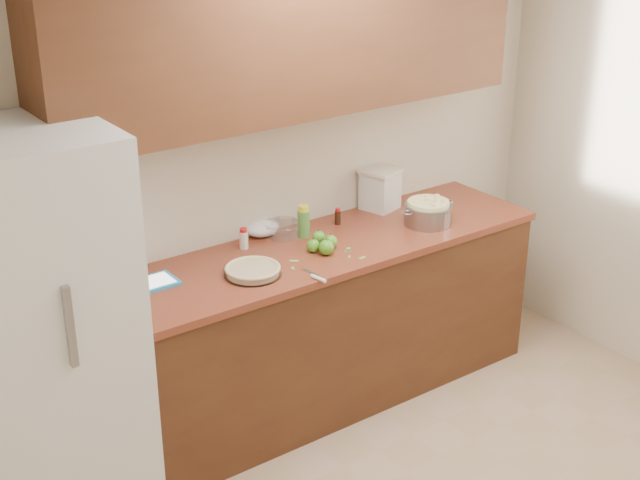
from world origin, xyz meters
TOP-DOWN VIEW (x-y plane):
  - room_shell at (0.00, 0.00)m, footprint 3.60×3.60m
  - counter_run at (0.00, 1.48)m, footprint 2.64×0.68m
  - upper_cabinets at (0.00, 1.63)m, footprint 2.60×0.34m
  - fridge at (-1.44, 1.44)m, footprint 0.70×0.70m
  - pie at (-0.42, 1.38)m, footprint 0.28×0.28m
  - colander at (0.71, 1.38)m, footprint 0.36×0.26m
  - flour_canister at (0.64, 1.71)m, footprint 0.24×0.24m
  - tablet at (-0.86, 1.57)m, footprint 0.22×0.17m
  - paring_knife at (-0.19, 1.16)m, footprint 0.06×0.19m
  - lemon_bottle at (0.05, 1.63)m, footprint 0.06×0.06m
  - cinnamon_shaker at (-0.29, 1.68)m, footprint 0.05×0.05m
  - vanilla_bottle at (0.30, 1.66)m, footprint 0.03×0.03m
  - mixing_bowl at (-0.03, 1.71)m, footprint 0.20×0.20m
  - paper_towel at (-0.12, 1.77)m, footprint 0.23×0.21m
  - apple_left at (-0.02, 1.43)m, footprint 0.07×0.07m
  - apple_center at (0.06, 1.50)m, footprint 0.07×0.07m
  - apple_front at (0.01, 1.37)m, footprint 0.08×0.08m
  - apple_extra at (0.08, 1.42)m, footprint 0.07×0.07m
  - peel_a at (0.13, 1.23)m, footprint 0.04×0.02m
  - peel_b at (0.14, 1.35)m, footprint 0.05×0.05m
  - peel_c at (0.09, 1.27)m, footprint 0.03×0.03m
  - peel_d at (0.13, 1.34)m, footprint 0.03×0.02m
  - peel_e at (-0.22, 1.33)m, footprint 0.02×0.03m
  - peel_f at (-0.17, 1.40)m, footprint 0.05×0.04m

SIDE VIEW (x-z plane):
  - counter_run at x=0.00m, z-range 0.00..0.92m
  - fridge at x=-1.44m, z-range 0.00..1.80m
  - peel_a at x=0.13m, z-range 0.92..0.92m
  - peel_b at x=0.14m, z-range 0.92..0.92m
  - peel_c at x=0.09m, z-range 0.92..0.92m
  - peel_d at x=0.13m, z-range 0.92..0.92m
  - peel_e at x=-0.22m, z-range 0.92..0.92m
  - peel_f at x=-0.17m, z-range 0.92..0.92m
  - tablet at x=-0.86m, z-range 0.92..0.94m
  - paring_knife at x=-0.19m, z-range 0.92..0.94m
  - pie at x=-0.42m, z-range 0.92..0.97m
  - apple_left at x=-0.02m, z-range 0.91..1.00m
  - apple_center at x=0.06m, z-range 0.91..1.00m
  - apple_extra at x=0.08m, z-range 0.91..1.00m
  - paper_towel at x=-0.12m, z-range 0.92..1.00m
  - apple_front at x=0.01m, z-range 0.91..1.01m
  - mixing_bowl at x=-0.03m, z-range 0.92..1.00m
  - vanilla_bottle at x=0.30m, z-range 0.92..1.01m
  - cinnamon_shaker at x=-0.29m, z-range 0.92..1.03m
  - colander at x=0.71m, z-range 0.92..1.05m
  - lemon_bottle at x=0.05m, z-range 0.92..1.09m
  - flour_canister at x=0.64m, z-range 0.92..1.16m
  - room_shell at x=0.00m, z-range -0.50..3.10m
  - upper_cabinets at x=0.00m, z-range 1.60..2.30m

